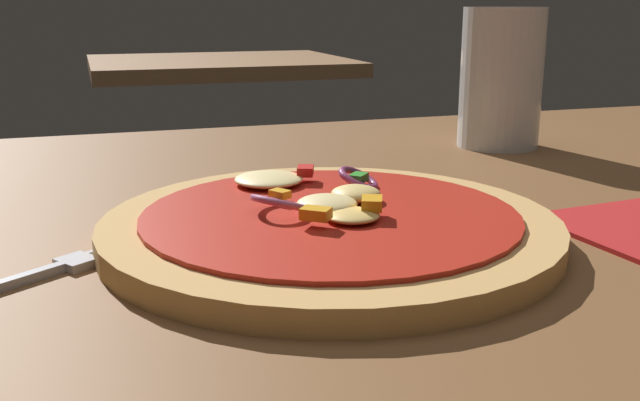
{
  "coord_description": "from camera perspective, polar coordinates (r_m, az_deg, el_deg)",
  "views": [
    {
      "loc": [
        -0.11,
        -0.42,
        0.18
      ],
      "look_at": [
        0.03,
        0.0,
        0.06
      ],
      "focal_mm": 41.02,
      "sensor_mm": 36.0,
      "label": 1
    }
  ],
  "objects": [
    {
      "name": "dining_table",
      "position": [
        0.46,
        -3.39,
        -4.81
      ],
      "size": [
        1.31,
        0.83,
        0.04
      ],
      "color": "brown",
      "rests_on": "ground"
    },
    {
      "name": "pizza",
      "position": [
        0.45,
        0.74,
        -1.93
      ],
      "size": [
        0.28,
        0.28,
        0.03
      ],
      "color": "tan",
      "rests_on": "dining_table"
    },
    {
      "name": "fork",
      "position": [
        0.41,
        -23.16,
        -5.99
      ],
      "size": [
        0.17,
        0.12,
        0.01
      ],
      "color": "silver",
      "rests_on": "dining_table"
    },
    {
      "name": "beer_glass",
      "position": [
        0.76,
        13.91,
        8.68
      ],
      "size": [
        0.08,
        0.08,
        0.14
      ],
      "color": "silver",
      "rests_on": "dining_table"
    },
    {
      "name": "background_table",
      "position": [
        1.95,
        -7.87,
        10.39
      ],
      "size": [
        0.65,
        0.53,
        0.04
      ],
      "color": "brown",
      "rests_on": "ground"
    }
  ]
}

